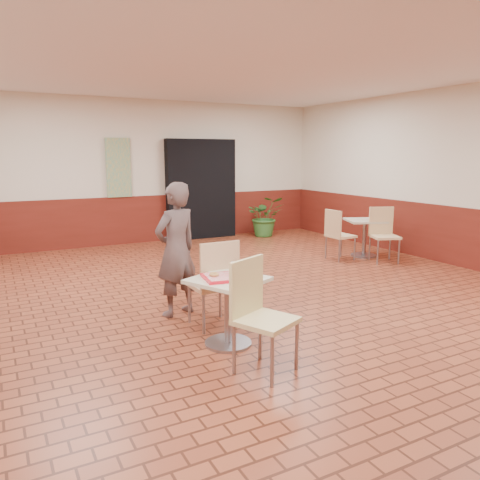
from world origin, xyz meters
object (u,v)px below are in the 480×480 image
chair_main_front (258,310)px  serving_tray (228,277)px  main_table (228,300)px  long_john_donut (239,273)px  chair_second_left (338,232)px  paper_cup (234,267)px  ring_donut (214,274)px  second_table (365,232)px  chair_second_front (383,231)px  potted_plant (265,216)px  chair_main_back (215,279)px  customer (176,250)px

chair_main_front → serving_tray: bearing=63.9°
main_table → long_john_donut: size_ratio=4.15×
chair_main_front → chair_second_left: chair_main_front is taller
paper_cup → chair_second_left: 4.06m
ring_donut → second_table: (4.20, 2.45, -0.27)m
chair_main_front → chair_second_front: (4.10, 2.65, -0.02)m
chair_second_front → potted_plant: bearing=121.8°
main_table → second_table: 4.78m
paper_cup → chair_second_left: chair_second_left is taller
main_table → chair_second_front: 4.57m
ring_donut → potted_plant: size_ratio=0.11×
chair_main_back → chair_second_front: bearing=-159.7°
serving_tray → ring_donut: ring_donut is taller
customer → paper_cup: 1.00m
long_john_donut → potted_plant: potted_plant is taller
potted_plant → second_table: bearing=-78.9°
chair_main_front → serving_tray: size_ratio=2.10×
main_table → chair_main_back: chair_main_back is taller
paper_cup → chair_second_front: (3.95, 1.92, -0.23)m
chair_main_front → long_john_donut: (0.11, 0.56, 0.18)m
chair_second_left → chair_main_back: bearing=119.4°
chair_second_left → potted_plant: (0.12, 2.71, -0.04)m
second_table → chair_second_front: 0.46m
long_john_donut → chair_main_back: bearing=91.0°
ring_donut → long_john_donut: size_ratio=0.59×
potted_plant → chair_main_front: bearing=-121.6°
second_table → potted_plant: size_ratio=0.74×
chair_main_front → ring_donut: chair_main_front is taller
ring_donut → chair_second_front: (4.21, 1.99, -0.20)m
chair_main_front → potted_plant: (3.56, 5.80, -0.09)m
paper_cup → potted_plant: size_ratio=0.10×
long_john_donut → chair_second_left: bearing=37.3°
paper_cup → chair_second_front: size_ratio=0.10×
potted_plant → paper_cup: bearing=-124.0°
second_table → chair_second_left: bearing=-178.6°
main_table → chair_main_back: bearing=79.9°
chair_main_back → chair_second_front: (4.00, 1.56, -0.01)m
ring_donut → serving_tray: bearing=-20.8°
customer → serving_tray: (0.13, -1.08, -0.09)m
chair_second_left → chair_second_front: (0.66, -0.44, 0.03)m
second_table → chair_second_left: size_ratio=0.75×
customer → potted_plant: bearing=-150.6°
serving_tray → paper_cup: size_ratio=5.08×
serving_tray → chair_second_front: bearing=26.5°
main_table → serving_tray: size_ratio=1.45×
chair_main_front → second_table: 5.14m
main_table → chair_second_left: size_ratio=0.75×
chair_main_front → serving_tray: 0.63m
chair_main_front → chair_second_front: chair_main_front is taller
serving_tray → ring_donut: (-0.13, 0.05, 0.03)m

